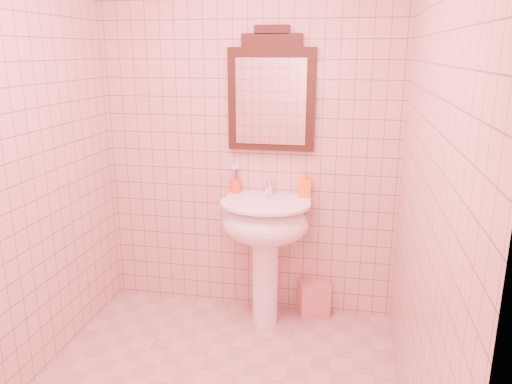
% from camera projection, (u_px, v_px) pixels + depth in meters
% --- Properties ---
extents(back_wall, '(2.00, 0.02, 2.50)m').
position_uv_depth(back_wall, '(248.00, 135.00, 3.32)').
color(back_wall, '#CBA18D').
rests_on(back_wall, floor).
extents(pedestal_sink, '(0.58, 0.58, 0.86)m').
position_uv_depth(pedestal_sink, '(265.00, 231.00, 3.23)').
color(pedestal_sink, white).
rests_on(pedestal_sink, floor).
extents(faucet, '(0.04, 0.16, 0.11)m').
position_uv_depth(faucet, '(269.00, 188.00, 3.29)').
color(faucet, white).
rests_on(faucet, pedestal_sink).
extents(mirror, '(0.56, 0.06, 0.78)m').
position_uv_depth(mirror, '(271.00, 94.00, 3.19)').
color(mirror, black).
rests_on(mirror, back_wall).
extents(toothbrush_cup, '(0.07, 0.07, 0.17)m').
position_uv_depth(toothbrush_cup, '(236.00, 185.00, 3.38)').
color(toothbrush_cup, '#F94F15').
rests_on(toothbrush_cup, pedestal_sink).
extents(soap_dispenser, '(0.09, 0.09, 0.18)m').
position_uv_depth(soap_dispenser, '(305.00, 184.00, 3.26)').
color(soap_dispenser, orange).
rests_on(soap_dispenser, pedestal_sink).
extents(towel, '(0.24, 0.20, 0.25)m').
position_uv_depth(towel, '(314.00, 298.00, 3.48)').
color(towel, '#C7757D').
rests_on(towel, floor).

